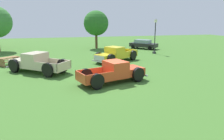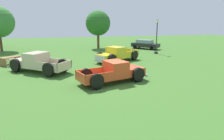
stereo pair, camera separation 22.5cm
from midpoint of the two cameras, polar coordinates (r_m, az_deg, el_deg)
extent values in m
plane|color=#3D6B28|center=(15.00, -0.72, -3.27)|extent=(80.00, 80.00, 0.00)
cube|color=#D14723|center=(15.65, 4.78, -0.17)|extent=(1.85, 1.87, 0.54)
cube|color=silver|center=(16.10, 6.95, 0.17)|extent=(0.46, 1.30, 0.45)
sphere|color=silver|center=(16.54, 5.61, 0.65)|extent=(0.20, 0.20, 0.20)
sphere|color=silver|center=(15.64, 8.25, -0.18)|extent=(0.20, 0.20, 0.20)
cube|color=#D14723|center=(14.82, 0.53, 0.28)|extent=(1.71, 1.95, 1.13)
cube|color=#8C9EA8|center=(15.09, 2.46, 1.47)|extent=(0.46, 1.36, 0.50)
cube|color=#D14723|center=(14.16, -5.19, -2.56)|extent=(2.46, 2.19, 0.10)
cube|color=#D14723|center=(14.76, -6.58, -0.66)|extent=(1.99, 0.70, 0.54)
cube|color=#D14723|center=(13.41, -3.72, -2.04)|extent=(1.99, 0.70, 0.54)
cube|color=#D14723|center=(13.68, -8.93, -1.86)|extent=(0.57, 1.59, 0.54)
cylinder|color=black|center=(16.36, 3.05, -0.51)|extent=(0.78, 0.43, 0.75)
cylinder|color=#B7B7BC|center=(16.37, 3.03, -0.50)|extent=(0.36, 0.31, 0.30)
cylinder|color=black|center=(16.32, 3.06, 0.13)|extent=(0.98, 0.55, 0.94)
cylinder|color=black|center=(15.09, 6.62, -1.79)|extent=(0.78, 0.43, 0.75)
cylinder|color=#B7B7BC|center=(15.08, 6.65, -1.80)|extent=(0.36, 0.31, 0.30)
cylinder|color=black|center=(15.04, 6.64, -1.10)|extent=(0.98, 0.55, 0.94)
cylinder|color=black|center=(14.79, -7.47, -2.12)|extent=(0.78, 0.43, 0.75)
cylinder|color=#B7B7BC|center=(14.80, -7.49, -2.12)|extent=(0.36, 0.31, 0.30)
cylinder|color=black|center=(14.74, -7.49, -1.42)|extent=(0.98, 0.55, 0.94)
cylinder|color=black|center=(13.36, -4.54, -3.75)|extent=(0.78, 0.43, 0.75)
cylinder|color=#B7B7BC|center=(13.36, -4.52, -3.76)|extent=(0.36, 0.31, 0.30)
cylinder|color=black|center=(13.31, -4.55, -2.98)|extent=(0.98, 0.55, 0.94)
cube|color=silver|center=(16.20, 7.02, -0.88)|extent=(0.63, 1.74, 0.12)
cube|color=#C6B793|center=(19.92, -23.24, 1.91)|extent=(2.28, 2.28, 0.59)
cube|color=silver|center=(20.54, -24.79, 2.08)|extent=(0.98, 1.18, 0.50)
sphere|color=silver|center=(20.11, -26.16, 1.80)|extent=(0.21, 0.21, 0.21)
sphere|color=silver|center=(20.94, -23.42, 2.49)|extent=(0.21, 0.21, 0.21)
cube|color=#C6B793|center=(18.78, -20.25, 2.53)|extent=(2.22, 2.27, 1.24)
cube|color=#8C9EA8|center=(19.20, -21.70, 3.46)|extent=(1.01, 1.23, 0.54)
cube|color=#C6B793|center=(17.66, -15.90, 0.33)|extent=(2.88, 2.82, 0.11)
cube|color=#C6B793|center=(16.97, -17.84, 0.88)|extent=(1.80, 1.49, 0.59)
cube|color=#C6B793|center=(18.23, -14.23, 1.95)|extent=(1.80, 1.49, 0.59)
cube|color=#C6B793|center=(16.91, -13.18, 1.13)|extent=(1.20, 1.45, 0.59)
cylinder|color=black|center=(19.41, -25.12, 0.55)|extent=(0.78, 0.70, 0.82)
cylinder|color=#B7B7BC|center=(19.40, -25.14, 0.54)|extent=(0.42, 0.41, 0.33)
cylinder|color=black|center=(19.37, -25.18, 1.14)|extent=(0.99, 0.88, 1.03)
cylinder|color=black|center=(20.58, -21.32, 1.58)|extent=(0.78, 0.70, 0.82)
cylinder|color=#B7B7BC|center=(20.58, -21.30, 1.58)|extent=(0.42, 0.41, 0.33)
cylinder|color=black|center=(20.54, -21.37, 2.14)|extent=(0.99, 0.88, 1.03)
cylinder|color=black|center=(16.85, -17.17, -0.57)|extent=(0.78, 0.70, 0.82)
cylinder|color=#B7B7BC|center=(16.84, -17.20, -0.58)|extent=(0.42, 0.41, 0.33)
cylinder|color=black|center=(16.80, -17.22, 0.11)|extent=(0.99, 0.88, 1.03)
cylinder|color=black|center=(18.18, -13.40, 0.67)|extent=(0.78, 0.70, 0.82)
cylinder|color=#B7B7BC|center=(18.19, -13.38, 0.68)|extent=(0.42, 0.41, 0.33)
cylinder|color=black|center=(18.14, -13.44, 1.31)|extent=(0.99, 0.88, 1.03)
cube|color=silver|center=(20.64, -24.78, 1.17)|extent=(1.32, 1.59, 0.13)
cube|color=yellow|center=(21.03, -2.27, 3.47)|extent=(2.14, 2.15, 0.57)
cube|color=silver|center=(20.49, -3.86, 3.19)|extent=(0.81, 1.22, 0.48)
sphere|color=silver|center=(20.05, -2.60, 3.06)|extent=(0.21, 0.21, 0.21)
sphere|color=silver|center=(20.95, -4.98, 3.47)|extent=(0.21, 0.21, 0.21)
cube|color=yellow|center=(21.99, 0.41, 4.74)|extent=(2.05, 2.17, 1.18)
cube|color=#8C9EA8|center=(21.51, -0.74, 5.24)|extent=(0.83, 1.28, 0.52)
cube|color=yellow|center=(23.37, 3.33, 3.89)|extent=(2.75, 2.61, 0.10)
cube|color=yellow|center=(22.81, 4.92, 4.48)|extent=(1.87, 1.23, 0.57)
cube|color=yellow|center=(23.85, 1.83, 4.92)|extent=(1.87, 1.23, 0.57)
cube|color=yellow|center=(24.12, 4.94, 4.97)|extent=(0.99, 1.50, 0.57)
cylinder|color=black|center=(20.48, -0.57, 2.41)|extent=(0.78, 0.61, 0.78)
cylinder|color=#B7B7BC|center=(20.47, -0.55, 2.40)|extent=(0.40, 0.38, 0.31)
cylinder|color=black|center=(20.44, -0.57, 2.95)|extent=(0.99, 0.77, 0.99)
cylinder|color=black|center=(21.69, -3.87, 3.00)|extent=(0.78, 0.61, 0.78)
cylinder|color=#B7B7BC|center=(21.70, -3.89, 3.00)|extent=(0.40, 0.38, 0.31)
cylinder|color=black|center=(21.66, -3.88, 3.52)|extent=(0.99, 0.77, 0.99)
cylinder|color=black|center=(23.04, 5.39, 3.59)|extent=(0.78, 0.61, 0.78)
cylinder|color=#B7B7BC|center=(23.04, 5.41, 3.59)|extent=(0.40, 0.38, 0.31)
cylinder|color=black|center=(23.01, 5.40, 4.07)|extent=(0.99, 0.77, 0.99)
cylinder|color=black|center=(24.13, 2.15, 4.09)|extent=(0.78, 0.61, 0.78)
cylinder|color=#B7B7BC|center=(24.14, 2.14, 4.09)|extent=(0.40, 0.38, 0.31)
cylinder|color=black|center=(24.10, 2.16, 4.55)|extent=(0.99, 0.77, 0.99)
cube|color=silver|center=(20.52, -3.93, 2.29)|extent=(1.09, 1.64, 0.12)
cube|color=black|center=(32.40, 8.28, 6.68)|extent=(3.94, 4.12, 0.55)
cube|color=#7F939E|center=(32.41, 8.09, 7.63)|extent=(2.55, 2.62, 0.51)
cylinder|color=black|center=(32.54, 11.03, 6.11)|extent=(0.53, 0.56, 0.59)
cylinder|color=black|center=(31.20, 9.96, 5.85)|extent=(0.53, 0.56, 0.59)
cylinder|color=black|center=(33.70, 6.69, 6.51)|extent=(0.53, 0.56, 0.59)
cylinder|color=black|center=(32.40, 5.49, 6.27)|extent=(0.53, 0.56, 0.59)
cube|color=#2D2D33|center=(28.11, 11.07, 4.63)|extent=(0.36, 0.36, 0.25)
cylinder|color=#2D2D33|center=(27.88, 11.26, 8.64)|extent=(0.12, 0.12, 3.70)
cube|color=#F2EACC|center=(27.79, 11.45, 12.81)|extent=(0.28, 0.28, 0.36)
cone|color=#2D2D33|center=(27.79, 11.47, 13.18)|extent=(0.32, 0.32, 0.14)
cube|color=olive|center=(22.77, -26.38, 3.04)|extent=(1.90, 1.76, 0.06)
cube|color=olive|center=(23.34, -26.99, 2.45)|extent=(1.56, 1.36, 0.05)
cube|color=olive|center=(22.29, -25.57, 2.14)|extent=(1.56, 1.36, 0.05)
cube|color=olive|center=(23.20, -24.54, 2.45)|extent=(0.95, 1.13, 0.75)
cube|color=olive|center=(22.48, -28.07, 1.76)|extent=(0.95, 1.13, 0.75)
cylinder|color=orange|center=(27.16, -1.24, 5.22)|extent=(0.56, 0.56, 0.85)
cylinder|color=black|center=(27.10, -1.24, 6.21)|extent=(0.59, 0.59, 0.10)
cylinder|color=brown|center=(32.64, -4.43, 7.93)|extent=(0.36, 0.36, 2.39)
sphere|color=#286623|center=(32.50, -4.52, 12.47)|extent=(3.71, 3.71, 3.71)
camera|label=1|loc=(0.11, -90.44, -0.11)|focal=33.94mm
camera|label=2|loc=(0.11, 89.56, 0.11)|focal=33.94mm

